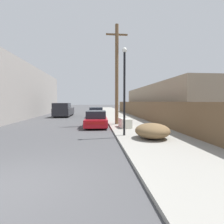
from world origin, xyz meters
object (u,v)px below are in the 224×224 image
Objects in this scene: car_parked_mid at (96,113)px; brush_pile at (152,131)px; parked_sports_car_red at (96,119)px; utility_pole at (117,73)px; street_lamp at (124,85)px; discarded_fridge at (125,123)px; pickup_truck at (63,110)px.

car_parked_mid is 2.12× the size of brush_pile.
utility_pole is at bearing 22.29° from parked_sports_car_red.
car_parked_mid is 14.20m from brush_pile.
parked_sports_car_red is at bearing 109.65° from street_lamp.
car_parked_mid is (0.03, 8.57, 0.03)m from parked_sports_car_red.
brush_pile is at bearing -60.23° from parked_sports_car_red.
discarded_fridge is 4.06m from brush_pile.
discarded_fridge is at bearing 100.70° from brush_pile.
street_lamp is at bearing -104.03° from discarded_fridge.
street_lamp is 2.55× the size of brush_pile.
pickup_truck is at bearing 161.37° from car_parked_mid.
car_parked_mid is (-2.09, 9.92, 0.17)m from discarded_fridge.
pickup_truck is 15.76m from street_lamp.
utility_pole reaches higher than car_parked_mid.
pickup_truck is (-4.40, 1.52, 0.31)m from car_parked_mid.
brush_pile is (7.25, -15.43, -0.41)m from pickup_truck.
parked_sports_car_red is at bearing 113.87° from pickup_truck.
brush_pile is at bearing -79.40° from utility_pole.
street_lamp is at bearing -68.92° from parked_sports_car_red.
discarded_fridge is 0.28× the size of pickup_truck.
parked_sports_car_red reaches higher than brush_pile.
utility_pole reaches higher than street_lamp.
discarded_fridge is 13.16m from pickup_truck.
utility_pole is at bearing 100.60° from brush_pile.
street_lamp is (5.93, -14.46, 2.01)m from pickup_truck.
brush_pile is (1.32, -0.96, -2.43)m from street_lamp.
pickup_truck is 0.68× the size of utility_pole.
parked_sports_car_red is 11.00m from pickup_truck.
discarded_fridge is 0.33× the size of street_lamp.
car_parked_mid is 0.83× the size of street_lamp.
car_parked_mid is at bearing 91.24° from parked_sports_car_red.
utility_pole is at bearing 87.81° from street_lamp.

